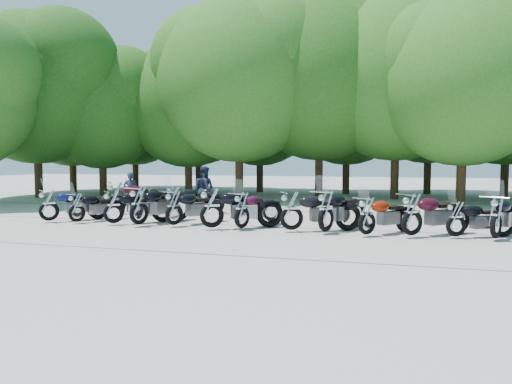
% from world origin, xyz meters
% --- Properties ---
extents(ground, '(90.00, 90.00, 0.00)m').
position_xyz_m(ground, '(0.00, 0.00, 0.00)').
color(ground, '#9A958B').
rests_on(ground, ground).
extents(tree_0, '(7.50, 7.50, 9.21)m').
position_xyz_m(tree_0, '(-15.42, 12.98, 5.45)').
color(tree_0, '#3A2614').
rests_on(tree_0, ground).
extents(tree_1, '(6.97, 6.97, 8.55)m').
position_xyz_m(tree_1, '(-12.04, 11.24, 5.06)').
color(tree_1, '#3A2614').
rests_on(tree_1, ground).
extents(tree_2, '(7.31, 7.31, 8.97)m').
position_xyz_m(tree_2, '(-7.25, 12.84, 5.31)').
color(tree_2, '#3A2614').
rests_on(tree_2, ground).
extents(tree_3, '(8.70, 8.70, 10.67)m').
position_xyz_m(tree_3, '(-3.57, 11.24, 6.32)').
color(tree_3, '#3A2614').
rests_on(tree_3, ground).
extents(tree_4, '(9.13, 9.13, 11.20)m').
position_xyz_m(tree_4, '(0.54, 13.09, 6.64)').
color(tree_4, '#3A2614').
rests_on(tree_4, ground).
extents(tree_5, '(9.04, 9.04, 11.10)m').
position_xyz_m(tree_5, '(4.61, 13.20, 6.57)').
color(tree_5, '#3A2614').
rests_on(tree_5, ground).
extents(tree_6, '(8.00, 8.00, 9.82)m').
position_xyz_m(tree_6, '(7.55, 10.82, 5.81)').
color(tree_6, '#3A2614').
rests_on(tree_6, ground).
extents(tree_9, '(7.59, 7.59, 9.32)m').
position_xyz_m(tree_9, '(-13.53, 17.59, 5.52)').
color(tree_9, '#3A2614').
rests_on(tree_9, ground).
extents(tree_10, '(7.78, 7.78, 9.55)m').
position_xyz_m(tree_10, '(-8.29, 16.97, 5.66)').
color(tree_10, '#3A2614').
rests_on(tree_10, ground).
extents(tree_11, '(7.56, 7.56, 9.28)m').
position_xyz_m(tree_11, '(-3.76, 16.43, 5.49)').
color(tree_11, '#3A2614').
rests_on(tree_11, ground).
extents(tree_12, '(7.88, 7.88, 9.67)m').
position_xyz_m(tree_12, '(1.80, 16.47, 5.72)').
color(tree_12, '#3A2614').
rests_on(tree_12, ground).
extents(tree_13, '(8.31, 8.31, 10.20)m').
position_xyz_m(tree_13, '(6.69, 17.47, 6.04)').
color(tree_13, '#3A2614').
rests_on(tree_13, ground).
extents(tree_14, '(8.02, 8.02, 9.84)m').
position_xyz_m(tree_14, '(10.68, 16.09, 5.83)').
color(tree_14, '#3A2614').
rests_on(tree_14, ground).
extents(tree_17, '(8.31, 8.31, 10.20)m').
position_xyz_m(tree_17, '(-14.68, 9.00, 6.04)').
color(tree_17, '#3A2614').
rests_on(tree_17, ground).
extents(motorcycle_0, '(2.02, 2.13, 1.27)m').
position_xyz_m(motorcycle_0, '(-7.00, 0.48, 0.64)').
color(motorcycle_0, '#0D133C').
rests_on(motorcycle_0, ground).
extents(motorcycle_1, '(1.48, 2.10, 1.15)m').
position_xyz_m(motorcycle_1, '(-5.94, 0.53, 0.58)').
color(motorcycle_1, black).
rests_on(motorcycle_1, ground).
extents(motorcycle_2, '(2.13, 2.04, 1.28)m').
position_xyz_m(motorcycle_2, '(-4.54, 0.51, 0.64)').
color(motorcycle_2, black).
rests_on(motorcycle_2, ground).
extents(motorcycle_3, '(1.62, 2.65, 1.44)m').
position_xyz_m(motorcycle_3, '(-3.57, 0.42, 0.72)').
color(motorcycle_3, black).
rests_on(motorcycle_3, ground).
extents(motorcycle_4, '(1.72, 2.38, 1.31)m').
position_xyz_m(motorcycle_4, '(-2.46, 0.65, 0.66)').
color(motorcycle_4, black).
rests_on(motorcycle_4, ground).
extents(motorcycle_5, '(2.60, 1.97, 1.45)m').
position_xyz_m(motorcycle_5, '(-1.08, 0.38, 0.72)').
color(motorcycle_5, black).
rests_on(motorcycle_5, ground).
extents(motorcycle_6, '(1.54, 2.39, 1.30)m').
position_xyz_m(motorcycle_6, '(-0.19, 0.57, 0.65)').
color(motorcycle_6, '#3B0822').
rests_on(motorcycle_6, ground).
extents(motorcycle_7, '(2.51, 1.68, 1.37)m').
position_xyz_m(motorcycle_7, '(1.33, 0.59, 0.68)').
color(motorcycle_7, black).
rests_on(motorcycle_7, ground).
extents(motorcycle_8, '(1.79, 2.59, 1.42)m').
position_xyz_m(motorcycle_8, '(2.34, 0.54, 0.71)').
color(motorcycle_8, black).
rests_on(motorcycle_8, ground).
extents(motorcycle_9, '(1.98, 2.09, 1.25)m').
position_xyz_m(motorcycle_9, '(3.49, 0.35, 0.63)').
color(motorcycle_9, maroon).
rests_on(motorcycle_9, ground).
extents(motorcycle_10, '(2.36, 2.13, 1.38)m').
position_xyz_m(motorcycle_10, '(4.68, 0.48, 0.69)').
color(motorcycle_10, black).
rests_on(motorcycle_10, ground).
extents(motorcycle_11, '(2.10, 1.43, 1.15)m').
position_xyz_m(motorcycle_11, '(5.82, 0.67, 0.57)').
color(motorcycle_11, black).
rests_on(motorcycle_11, ground).
extents(motorcycle_12, '(1.78, 2.45, 1.35)m').
position_xyz_m(motorcycle_12, '(6.79, 0.60, 0.68)').
color(motorcycle_12, black).
rests_on(motorcycle_12, ground).
extents(motorcycle_13, '(2.40, 2.27, 1.43)m').
position_xyz_m(motorcycle_13, '(-6.11, 3.23, 0.72)').
color(motorcycle_13, '#34070E').
rests_on(motorcycle_13, ground).
extents(motorcycle_14, '(2.17, 1.58, 1.20)m').
position_xyz_m(motorcycle_14, '(-4.72, 3.07, 0.60)').
color(motorcycle_14, black).
rests_on(motorcycle_14, ground).
extents(motorcycle_15, '(2.16, 2.06, 1.29)m').
position_xyz_m(motorcycle_15, '(-3.61, 3.15, 0.65)').
color(motorcycle_15, black).
rests_on(motorcycle_15, ground).
extents(rider_0, '(0.70, 0.58, 1.63)m').
position_xyz_m(rider_0, '(-6.07, 4.18, 0.81)').
color(rider_0, '#203043').
rests_on(rider_0, ground).
extents(rider_1, '(0.98, 0.80, 1.87)m').
position_xyz_m(rider_1, '(-3.04, 4.65, 0.93)').
color(rider_1, '#1A2037').
rests_on(rider_1, ground).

